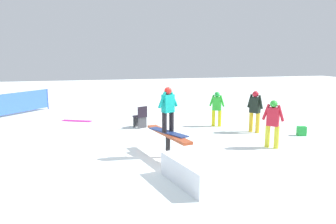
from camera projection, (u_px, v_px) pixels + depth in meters
ground_plane at (168, 157)px, 9.45m from camera, size 60.00×60.00×0.00m
rail_feature at (168, 136)px, 9.34m from camera, size 2.34×0.76×0.72m
snow_kicker_ramp at (206, 169)px, 7.63m from camera, size 2.07×1.84×0.56m
main_rider_on_rail at (168, 111)px, 9.22m from camera, size 1.48×0.86×1.31m
bystander_red at (273, 121)px, 10.25m from camera, size 0.55×0.56×1.52m
bystander_black at (255, 109)px, 12.31m from camera, size 0.62×0.41×1.58m
bystander_green at (217, 107)px, 13.40m from camera, size 0.45×0.57×1.43m
loose_snowboard_magenta at (77, 121)px, 14.54m from camera, size 0.84×1.34×0.02m
folding_chair at (140, 118)px, 13.19m from camera, size 0.58×0.58×0.88m
backpack_on_snow at (302, 131)px, 11.94m from camera, size 0.29×0.35×0.34m
safety_fence at (8, 104)px, 15.51m from camera, size 3.72×3.30×1.10m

